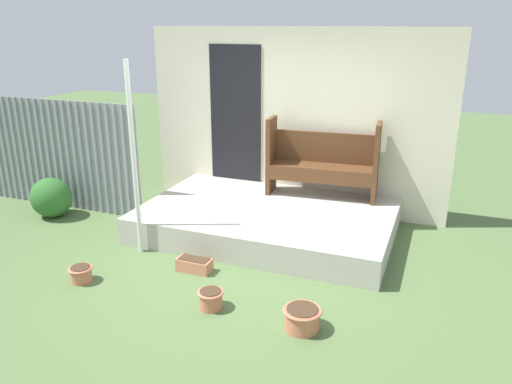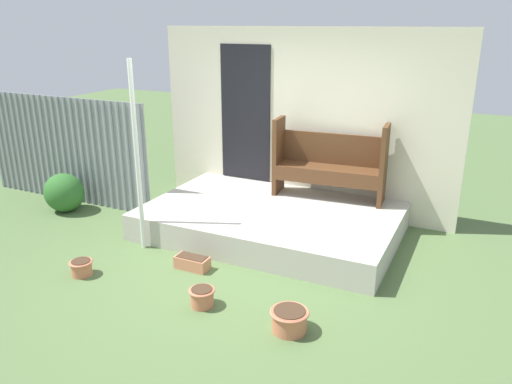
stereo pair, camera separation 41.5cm
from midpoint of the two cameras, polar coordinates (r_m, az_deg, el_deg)
ground_plane at (r=5.77m, az=-3.76°, el=-8.58°), size 24.00×24.00×0.00m
porch_slab at (r=6.58m, az=-0.51°, el=-3.29°), size 3.22×2.06×0.35m
house_wall at (r=7.23m, az=2.31°, el=8.07°), size 4.42×0.08×2.60m
fence_corrugated at (r=8.10m, az=-23.95°, el=4.03°), size 3.10×0.05×1.61m
support_post at (r=5.96m, az=-15.73°, el=3.40°), size 0.06×0.06×2.28m
bench at (r=6.88m, az=5.90°, el=3.74°), size 1.53×0.52×1.07m
flower_pot_left at (r=5.81m, az=-21.34°, el=-8.68°), size 0.26×0.26×0.17m
flower_pot_middle at (r=5.00m, az=-7.62°, el=-11.99°), size 0.26×0.26×0.19m
flower_pot_right at (r=4.66m, az=2.69°, el=-14.20°), size 0.36×0.36×0.21m
planter_box_rect at (r=5.72m, az=-9.16°, el=-8.24°), size 0.39×0.18×0.15m
shrub_by_fence at (r=7.75m, az=-23.80°, el=-0.61°), size 0.60×0.54×0.57m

